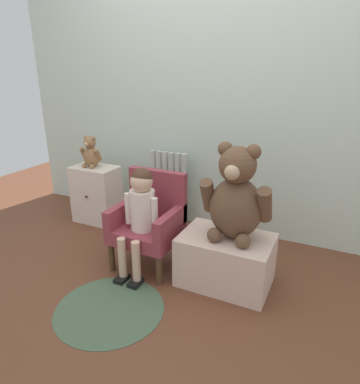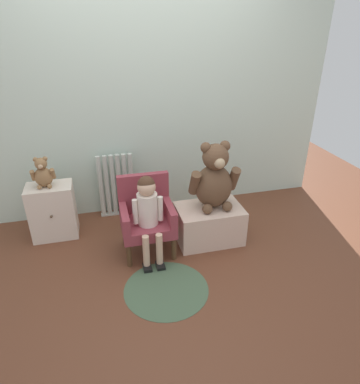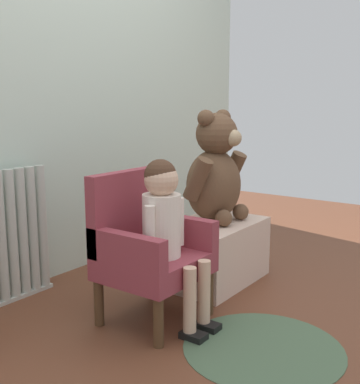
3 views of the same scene
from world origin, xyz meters
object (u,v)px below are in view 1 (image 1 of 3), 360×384
Objects in this scene: large_teddy_bear at (236,198)px; small_teddy_bear at (91,153)px; child_figure at (141,206)px; floor_rug at (110,309)px; low_bench at (226,260)px; radiator at (168,188)px; child_armchair at (150,220)px; small_dresser at (97,194)px.

large_teddy_bear is 2.18× the size of small_teddy_bear.
floor_rug is at bearing -84.22° from child_figure.
child_figure reaches higher than low_bench.
child_figure is 1.26× the size of low_bench.
radiator is 0.98× the size of child_armchair.
child_armchair is (0.20, -0.68, 0.01)m from radiator.
child_armchair is 0.66m from floor_rug.
small_teddy_bear is at bearing 163.35° from low_bench.
child_armchair is at bearing -26.56° from small_teddy_bear.
small_dresser is 1.53m from large_teddy_bear.
small_teddy_bear is 0.43× the size of floor_rug.
radiator is 0.83m from child_figure.
large_teddy_bear is 1.02m from floor_rug.
radiator is at bearing 101.26° from floor_rug.
radiator is at bearing 141.13° from large_teddy_bear.
child_armchair is 1.15× the size of low_bench.
child_armchair is 1.11× the size of large_teddy_bear.
radiator is at bearing 138.81° from low_bench.
floor_rug is (-0.53, -0.57, -0.17)m from low_bench.
low_bench is 0.90× the size of floor_rug.
child_figure is 1.00m from small_teddy_bear.
child_armchair is at bearing 90.00° from child_figure.
large_teddy_bear reaches higher than child_figure.
floor_rug is at bearing -133.95° from large_teddy_bear.
child_figure reaches higher than radiator.
small_dresser is at bearing 162.99° from low_bench.
child_armchair reaches higher than radiator.
floor_rug is (0.86, -0.99, -0.26)m from small_dresser.
large_teddy_bear is at bearing 46.05° from floor_rug.
large_teddy_bear is (1.43, -0.40, 0.35)m from small_dresser.
child_figure is at bearing -168.04° from large_teddy_bear.
small_dresser is at bearing 152.66° from child_armchair.
floor_rug is (0.88, -0.99, -0.64)m from small_teddy_bear.
child_armchair is 0.19m from child_figure.
small_dresser is 0.86× the size of large_teddy_bear.
child_figure is at bearing -75.63° from radiator.
child_armchair reaches higher than floor_rug.
child_figure reaches higher than small_dresser.
radiator is at bearing 22.10° from small_teddy_bear.
radiator is 1.13× the size of low_bench.
small_dresser reaches higher than floor_rug.
child_armchair is 2.42× the size of small_teddy_bear.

